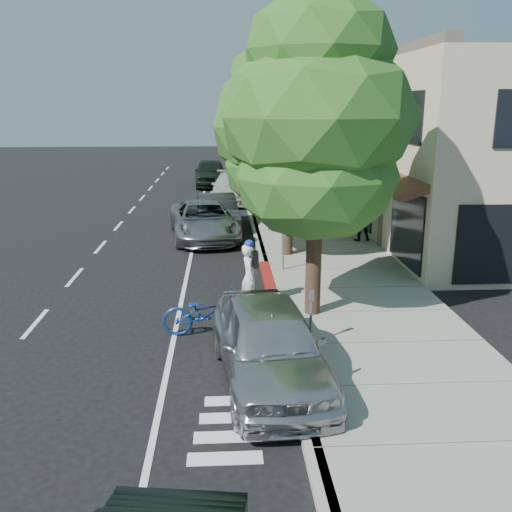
{
  "coord_description": "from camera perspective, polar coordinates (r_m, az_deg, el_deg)",
  "views": [
    {
      "loc": [
        -1.36,
        -15.86,
        5.42
      ],
      "look_at": [
        -0.5,
        -0.72,
        1.35
      ],
      "focal_mm": 40.0,
      "sensor_mm": 36.0,
      "label": 1
    }
  ],
  "objects": [
    {
      "name": "curb",
      "position": [
        24.49,
        -0.0,
        2.42
      ],
      "size": [
        0.3,
        56.0,
        0.15
      ],
      "primitive_type": "cube",
      "color": "#9E998E",
      "rests_on": "ground"
    },
    {
      "name": "silver_suv",
      "position": [
        23.54,
        -5.25,
        3.55
      ],
      "size": [
        3.25,
        5.79,
        1.53
      ],
      "primitive_type": "imported",
      "rotation": [
        0.0,
        0.0,
        0.13
      ],
      "color": "#9D9DA1",
      "rests_on": "ground"
    },
    {
      "name": "dark_sedan",
      "position": [
        25.3,
        -3.88,
        4.38
      ],
      "size": [
        2.09,
        4.77,
        1.52
      ],
      "primitive_type": "imported",
      "rotation": [
        0.0,
        0.0,
        0.1
      ],
      "color": "black",
      "rests_on": "ground"
    },
    {
      "name": "street_tree_4",
      "position": [
        37.94,
        0.16,
        13.91
      ],
      "size": [
        4.66,
        4.66,
        7.6
      ],
      "color": "black",
      "rests_on": "ground"
    },
    {
      "name": "dark_suv_far",
      "position": [
        38.92,
        -4.52,
        8.31
      ],
      "size": [
        2.38,
        5.4,
        1.81
      ],
      "primitive_type": "imported",
      "rotation": [
        0.0,
        0.0,
        0.05
      ],
      "color": "black",
      "rests_on": "ground"
    },
    {
      "name": "sidewalk",
      "position": [
        24.73,
        5.33,
        2.47
      ],
      "size": [
        4.6,
        56.0,
        0.15
      ],
      "primitive_type": "cube",
      "color": "gray",
      "rests_on": "ground"
    },
    {
      "name": "pedestrian",
      "position": [
        22.85,
        10.39,
        3.62
      ],
      "size": [
        0.85,
        0.68,
        1.7
      ],
      "primitive_type": "imported",
      "rotation": [
        0.0,
        0.0,
        3.19
      ],
      "color": "black",
      "rests_on": "sidewalk"
    },
    {
      "name": "white_pickup",
      "position": [
        32.48,
        -2.44,
        6.82
      ],
      "size": [
        2.44,
        5.56,
        1.59
      ],
      "primitive_type": "imported",
      "rotation": [
        0.0,
        0.0,
        -0.04
      ],
      "color": "silver",
      "rests_on": "ground"
    },
    {
      "name": "bicycle",
      "position": [
        13.75,
        -4.91,
        -5.7
      ],
      "size": [
        2.17,
        0.79,
        1.13
      ],
      "primitive_type": "imported",
      "rotation": [
        0.0,
        0.0,
        1.55
      ],
      "color": "navy",
      "rests_on": "ground"
    },
    {
      "name": "street_tree_5",
      "position": [
        43.93,
        -0.32,
        14.04
      ],
      "size": [
        4.64,
        4.64,
        7.57
      ],
      "color": "black",
      "rests_on": "ground"
    },
    {
      "name": "street_tree_1",
      "position": [
        20.01,
        3.3,
        12.53
      ],
      "size": [
        5.4,
        5.4,
        7.65
      ],
      "color": "black",
      "rests_on": "ground"
    },
    {
      "name": "near_car_a",
      "position": [
        11.37,
        1.36,
        -8.8
      ],
      "size": [
        2.48,
        5.06,
        1.66
      ],
      "primitive_type": "imported",
      "rotation": [
        0.0,
        0.0,
        0.11
      ],
      "color": "#BCBDC1",
      "rests_on": "ground"
    },
    {
      "name": "storefront_building",
      "position": [
        35.64,
        14.96,
        11.44
      ],
      "size": [
        10.0,
        36.0,
        7.0
      ],
      "primitive_type": "cube",
      "color": "beige",
      "rests_on": "ground"
    },
    {
      "name": "street_tree_0",
      "position": [
        14.05,
        6.15,
        13.18
      ],
      "size": [
        4.77,
        4.77,
        8.03
      ],
      "color": "black",
      "rests_on": "ground"
    },
    {
      "name": "street_tree_2",
      "position": [
        26.0,
        1.77,
        11.84
      ],
      "size": [
        4.81,
        4.81,
        6.71
      ],
      "color": "black",
      "rests_on": "ground"
    },
    {
      "name": "cyclist",
      "position": [
        15.36,
        -0.66,
        -2.08
      ],
      "size": [
        0.47,
        0.68,
        1.81
      ],
      "primitive_type": "imported",
      "rotation": [
        0.0,
        0.0,
        1.62
      ],
      "color": "white",
      "rests_on": "ground"
    },
    {
      "name": "street_tree_3",
      "position": [
        31.94,
        0.82,
        14.66
      ],
      "size": [
        5.14,
        5.14,
        8.45
      ],
      "color": "black",
      "rests_on": "ground"
    },
    {
      "name": "curb_red_segment",
      "position": [
        17.74,
        1.29,
        -2.51
      ],
      "size": [
        0.32,
        4.0,
        0.15
      ],
      "primitive_type": "cube",
      "color": "maroon",
      "rests_on": "ground"
    },
    {
      "name": "ground",
      "position": [
        16.82,
        1.55,
        -3.78
      ],
      "size": [
        120.0,
        120.0,
        0.0
      ],
      "primitive_type": "plane",
      "color": "black",
      "rests_on": "ground"
    }
  ]
}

